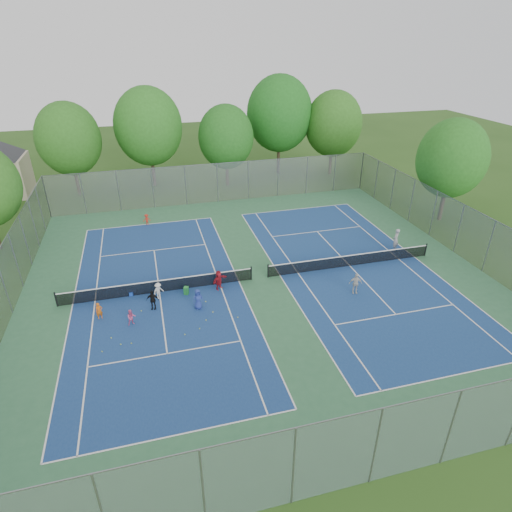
{
  "coord_description": "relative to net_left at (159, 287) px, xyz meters",
  "views": [
    {
      "loc": [
        -7.01,
        -25.12,
        15.57
      ],
      "look_at": [
        0.0,
        1.0,
        1.3
      ],
      "focal_mm": 30.0,
      "sensor_mm": 36.0,
      "label": 1
    }
  ],
  "objects": [
    {
      "name": "ground",
      "position": [
        7.0,
        0.0,
        -0.46
      ],
      "size": [
        120.0,
        120.0,
        0.0
      ],
      "primitive_type": "plane",
      "color": "#284C17",
      "rests_on": "ground"
    },
    {
      "name": "court_pad",
      "position": [
        7.0,
        0.0,
        -0.45
      ],
      "size": [
        32.0,
        32.0,
        0.01
      ],
      "primitive_type": "cube",
      "color": "#2F643F",
      "rests_on": "ground"
    },
    {
      "name": "court_left",
      "position": [
        0.0,
        0.0,
        -0.44
      ],
      "size": [
        10.97,
        23.77,
        0.01
      ],
      "primitive_type": "cube",
      "color": "navy",
      "rests_on": "court_pad"
    },
    {
      "name": "court_right",
      "position": [
        14.0,
        0.0,
        -0.44
      ],
      "size": [
        10.97,
        23.77,
        0.01
      ],
      "primitive_type": "cube",
      "color": "navy",
      "rests_on": "court_pad"
    },
    {
      "name": "net_left",
      "position": [
        0.0,
        0.0,
        0.0
      ],
      "size": [
        12.87,
        0.1,
        0.91
      ],
      "primitive_type": "cube",
      "color": "black",
      "rests_on": "ground"
    },
    {
      "name": "net_right",
      "position": [
        14.0,
        0.0,
        0.0
      ],
      "size": [
        12.87,
        0.1,
        0.91
      ],
      "primitive_type": "cube",
      "color": "black",
      "rests_on": "ground"
    },
    {
      "name": "fence_north",
      "position": [
        7.0,
        16.0,
        1.54
      ],
      "size": [
        32.0,
        0.1,
        4.0
      ],
      "primitive_type": "cube",
      "color": "gray",
      "rests_on": "ground"
    },
    {
      "name": "fence_south",
      "position": [
        7.0,
        -16.0,
        1.54
      ],
      "size": [
        32.0,
        0.1,
        4.0
      ],
      "primitive_type": "cube",
      "color": "gray",
      "rests_on": "ground"
    },
    {
      "name": "fence_west",
      "position": [
        -9.0,
        0.0,
        1.54
      ],
      "size": [
        0.1,
        32.0,
        4.0
      ],
      "primitive_type": "cube",
      "rotation": [
        0.0,
        0.0,
        1.57
      ],
      "color": "gray",
      "rests_on": "ground"
    },
    {
      "name": "fence_east",
      "position": [
        23.0,
        0.0,
        1.54
      ],
      "size": [
        0.1,
        32.0,
        4.0
      ],
      "primitive_type": "cube",
      "rotation": [
        0.0,
        0.0,
        1.57
      ],
      "color": "gray",
      "rests_on": "ground"
    },
    {
      "name": "tree_nw",
      "position": [
        -7.0,
        22.0,
        5.44
      ],
      "size": [
        6.4,
        6.4,
        9.58
      ],
      "color": "#443326",
      "rests_on": "ground"
    },
    {
      "name": "tree_nl",
      "position": [
        1.0,
        23.0,
        6.09
      ],
      "size": [
        7.2,
        7.2,
        10.69
      ],
      "color": "#443326",
      "rests_on": "ground"
    },
    {
      "name": "tree_nc",
      "position": [
        9.0,
        21.0,
        4.94
      ],
      "size": [
        6.0,
        6.0,
        8.85
      ],
      "color": "#443326",
      "rests_on": "ground"
    },
    {
      "name": "tree_nr",
      "position": [
        16.0,
        24.0,
        6.59
      ],
      "size": [
        7.6,
        7.6,
        11.42
      ],
      "color": "#443326",
      "rests_on": "ground"
    },
    {
      "name": "tree_ne",
      "position": [
        22.0,
        22.0,
        5.51
      ],
      "size": [
        6.6,
        6.6,
        9.77
      ],
      "color": "#443326",
      "rests_on": "ground"
    },
    {
      "name": "tree_side_e",
      "position": [
        26.0,
        6.0,
        5.29
      ],
      "size": [
        6.0,
        6.0,
        9.2
      ],
      "color": "#443326",
      "rests_on": "ground"
    },
    {
      "name": "ball_crate",
      "position": [
        -1.82,
        0.14,
        -0.31
      ],
      "size": [
        0.42,
        0.42,
        0.3
      ],
      "primitive_type": "cube",
      "rotation": [
        0.0,
        0.0,
        0.27
      ],
      "color": "#1640A8",
      "rests_on": "ground"
    },
    {
      "name": "ball_hopper",
      "position": [
        1.73,
        -0.7,
        -0.17
      ],
      "size": [
        0.38,
        0.38,
        0.56
      ],
      "primitive_type": "cube",
      "rotation": [
        0.0,
        0.0,
        -0.41
      ],
      "color": "green",
      "rests_on": "ground"
    },
    {
      "name": "student_a",
      "position": [
        -3.67,
        -2.07,
        0.1
      ],
      "size": [
        0.46,
        0.37,
        1.11
      ],
      "primitive_type": "imported",
      "rotation": [
        0.0,
        0.0,
        0.28
      ],
      "color": "#D05D13",
      "rests_on": "ground"
    },
    {
      "name": "student_b",
      "position": [
        -1.79,
        -3.19,
        0.06
      ],
      "size": [
        0.58,
        0.49,
        1.04
      ],
      "primitive_type": "imported",
      "rotation": [
        0.0,
        0.0,
        0.22
      ],
      "color": "#DA548A",
      "rests_on": "ground"
    },
    {
      "name": "student_c",
      "position": [
        -0.05,
        -0.74,
        0.13
      ],
      "size": [
        0.87,
        0.77,
        1.17
      ],
      "primitive_type": "imported",
      "rotation": [
        0.0,
        0.0,
        0.58
      ],
      "color": "silver",
      "rests_on": "ground"
    },
    {
      "name": "student_d",
      "position": [
        -0.48,
        -1.87,
        0.21
      ],
      "size": [
        0.83,
        0.49,
        1.33
      ],
      "primitive_type": "imported",
      "rotation": [
        0.0,
        0.0,
        -0.23
      ],
      "color": "black",
      "rests_on": "ground"
    },
    {
      "name": "student_e",
      "position": [
        2.28,
        -2.55,
        0.24
      ],
      "size": [
        0.76,
        0.59,
        1.39
      ],
      "primitive_type": "imported",
      "rotation": [
        0.0,
        0.0,
        0.23
      ],
      "color": "navy",
      "rests_on": "ground"
    },
    {
      "name": "student_f",
      "position": [
        3.98,
        -0.6,
        0.24
      ],
      "size": [
        1.28,
        1.09,
        1.39
      ],
      "primitive_type": "imported",
      "rotation": [
        0.0,
        0.0,
        0.63
      ],
      "color": "maroon",
      "rests_on": "ground"
    },
    {
      "name": "child_far_baseline",
      "position": [
        -0.3,
        11.79,
        0.06
      ],
      "size": [
        0.71,
        0.47,
        1.03
      ],
      "primitive_type": "imported",
      "rotation": [
        0.0,
        0.0,
        3.28
      ],
      "color": "#AB2718",
      "rests_on": "ground"
    },
    {
      "name": "instructor",
      "position": [
        18.61,
        1.5,
        0.47
      ],
      "size": [
        0.8,
        0.76,
        1.84
      ],
      "primitive_type": "imported",
      "rotation": [
        0.0,
        0.0,
        3.8
      ],
      "color": "#969698",
      "rests_on": "ground"
    },
    {
      "name": "teen_court_b",
      "position": [
        12.64,
        -3.46,
        0.28
      ],
      "size": [
        0.93,
        0.57,
        1.48
      ],
      "primitive_type": "imported",
      "rotation": [
        0.0,
        0.0,
        -0.26
      ],
      "color": "beige",
      "rests_on": "ground"
    },
    {
      "name": "tennis_ball_0",
      "position": [
        -1.25,
        -1.97,
        -0.42
      ],
      "size": [
        0.07,
        0.07,
        0.07
      ],
      "primitive_type": "sphere",
      "color": "#AFCD2F",
      "rests_on": "ground"
    },
    {
      "name": "tennis_ball_1",
      "position": [
        -1.87,
        -5.04,
        -0.42
      ],
      "size": [
        0.07,
        0.07,
        0.07
      ],
      "primitive_type": "sphere",
      "color": "#AAC52D",
      "rests_on": "ground"
    },
    {
      "name": "tennis_ball_2",
      "position": [
        4.44,
        -4.19,
        -0.42
      ],
      "size": [
        0.07,
        0.07,
        0.07
      ],
      "primitive_type": "sphere",
      "color": "gold",
      "rests_on": "ground"
    },
    {
      "name": "tennis_ball_3",
      "position": [
        3.08,
        -3.25,
        -0.42
      ],
      "size": [
        0.07,
        0.07,
        0.07
      ],
      "primitive_type": "sphere",
      "color": "#CAD732",
      "rests_on": "ground"
    },
    {
      "name": "tennis_ball_4",
      "position": [
        -3.43,
        -5.34,
        -0.42
      ],
      "size": [
        0.07,
        0.07,
        0.07
      ],
      "primitive_type": "sphere",
      "color": "#A8C22D",
      "rests_on": "ground"
    },
    {
      "name": "tennis_ball_5",
      "position": [
        4.07,
        -3.21,
        -0.42
      ],
      "size": [
        0.07,
        0.07,
        0.07
      ],
      "primitive_type": "sphere",
      "color": "#D0ED37",
      "rests_on": "ground"
    },
    {
      "name": "tennis_ball_6",
      "position": [
        1.12,
        -5.04,
        -0.42
      ],
      "size": [
        0.07,
        0.07,
        0.07
      ],
      "primitive_type": "sphere",
      "color": "#B0CF30",
      "rests_on": "ground"
    },
    {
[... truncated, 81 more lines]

